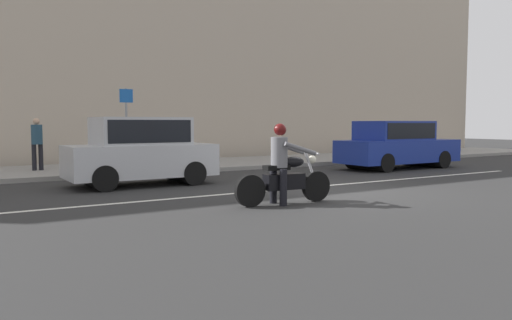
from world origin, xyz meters
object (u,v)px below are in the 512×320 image
at_px(motorcycle_with_rider_gray, 284,171).
at_px(pedestrian_bystander, 37,140).
at_px(street_sign_post, 126,120).
at_px(parked_sedan_cobalt_blue, 397,144).
at_px(parked_hatchback_silver, 141,150).

relative_size(motorcycle_with_rider_gray, pedestrian_bystander, 1.32).
bearing_deg(street_sign_post, parked_sedan_cobalt_blue, -22.76).
relative_size(parked_sedan_cobalt_blue, street_sign_post, 1.78).
height_order(parked_sedan_cobalt_blue, street_sign_post, street_sign_post).
bearing_deg(parked_hatchback_silver, street_sign_post, 78.11).
xyz_separation_m(parked_sedan_cobalt_blue, street_sign_post, (-8.76, 3.67, 0.86)).
bearing_deg(parked_sedan_cobalt_blue, pedestrian_bystander, 158.07).
bearing_deg(pedestrian_bystander, parked_sedan_cobalt_blue, -21.93).
height_order(parked_hatchback_silver, street_sign_post, street_sign_post).
relative_size(parked_sedan_cobalt_blue, pedestrian_bystander, 2.83).
bearing_deg(street_sign_post, motorcycle_with_rider_gray, -85.24).
bearing_deg(pedestrian_bystander, motorcycle_with_rider_gray, -69.82).
relative_size(motorcycle_with_rider_gray, parked_sedan_cobalt_blue, 0.47).
bearing_deg(parked_hatchback_silver, motorcycle_with_rider_gray, -72.77).
distance_m(motorcycle_with_rider_gray, parked_hatchback_silver, 4.77).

